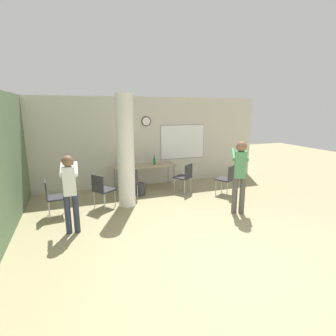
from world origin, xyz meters
The scene contains 14 objects.
ground_plane centered at (0.00, 0.00, 0.00)m, with size 24.00×24.00×0.00m, color tan.
wall_left_accent centered at (-3.50, 2.50, 1.40)m, with size 0.12×7.00×2.80m.
wall_back centered at (0.02, 5.06, 1.40)m, with size 8.00×0.15×2.80m.
support_pillar centered at (-0.99, 3.26, 1.40)m, with size 0.43×0.43×2.80m.
folding_table centered at (-0.20, 4.47, 0.71)m, with size 1.87×0.65×0.76m.
bottle_on_table centered at (0.10, 4.40, 0.88)m, with size 0.07×0.07×0.29m.
waste_bin centered at (-0.48, 3.95, 0.18)m, with size 0.28×0.28×0.35m.
chair_mid_room centered at (1.89, 3.14, 0.51)m, with size 0.60×0.60×0.87m.
chair_by_left_wall centered at (-2.71, 3.13, 0.51)m, with size 0.49×0.49×0.87m.
chair_table_right centered at (0.84, 3.77, 0.51)m, with size 0.61×0.61×0.87m.
chair_near_pillar centered at (-1.60, 3.30, 0.51)m, with size 0.62×0.62×0.87m.
chair_table_left centered at (-0.82, 3.70, 0.51)m, with size 0.44×0.44×0.87m.
person_watching_back centered at (-2.31, 2.14, 0.93)m, with size 0.35×0.59×1.58m.
person_playing_side centered at (1.41, 1.88, 1.01)m, with size 0.59×0.71×1.72m.
Camera 1 is at (-2.17, -3.11, 2.44)m, focal length 28.00 mm.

